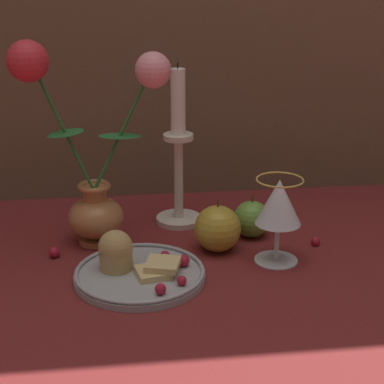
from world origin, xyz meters
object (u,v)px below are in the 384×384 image
(wine_glass, at_px, (278,205))
(candlestick, at_px, (178,161))
(apple_near_glass, at_px, (218,229))
(plate_with_pastries, at_px, (135,268))
(vase, at_px, (90,162))
(apple_beside_vase, at_px, (252,219))

(wine_glass, height_order, candlestick, candlestick)
(wine_glass, bearing_deg, apple_near_glass, 150.92)
(plate_with_pastries, bearing_deg, vase, 115.64)
(plate_with_pastries, bearing_deg, candlestick, 67.20)
(plate_with_pastries, height_order, wine_glass, wine_glass)
(vase, height_order, apple_near_glass, vase)
(plate_with_pastries, bearing_deg, wine_glass, 8.53)
(wine_glass, xyz_separation_m, apple_near_glass, (-0.09, 0.05, -0.06))
(plate_with_pastries, relative_size, wine_glass, 1.43)
(plate_with_pastries, height_order, apple_beside_vase, apple_beside_vase)
(apple_near_glass, bearing_deg, wine_glass, -29.08)
(candlestick, distance_m, apple_beside_vase, 0.17)
(apple_beside_vase, bearing_deg, plate_with_pastries, -147.55)
(vase, xyz_separation_m, wine_glass, (0.29, -0.10, -0.05))
(plate_with_pastries, xyz_separation_m, apple_near_glass, (0.14, 0.08, 0.02))
(apple_beside_vase, distance_m, apple_near_glass, 0.08)
(apple_near_glass, bearing_deg, plate_with_pastries, -149.36)
(vase, bearing_deg, candlestick, 27.49)
(vase, height_order, plate_with_pastries, vase)
(candlestick, bearing_deg, apple_beside_vase, -33.81)
(vase, relative_size, apple_beside_vase, 4.52)
(apple_beside_vase, xyz_separation_m, apple_near_glass, (-0.07, -0.05, 0.01))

